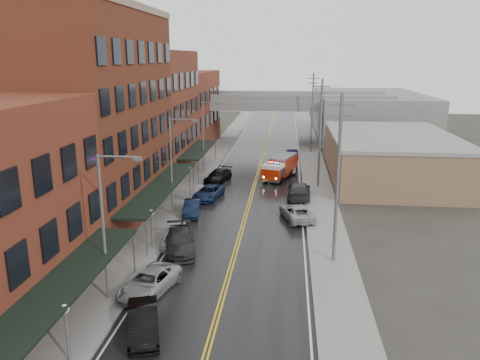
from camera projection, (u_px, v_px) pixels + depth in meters
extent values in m
cube|color=black|center=(251.00, 198.00, 48.76)|extent=(11.00, 160.00, 0.02)
cube|color=slate|center=(182.00, 195.00, 49.48)|extent=(3.00, 160.00, 0.15)
cube|color=slate|center=(321.00, 200.00, 48.00)|extent=(3.00, 160.00, 0.15)
cube|color=gray|center=(197.00, 196.00, 49.32)|extent=(0.30, 160.00, 0.15)
cube|color=gray|center=(305.00, 199.00, 48.17)|extent=(0.30, 160.00, 0.15)
cube|color=#602919|center=(94.00, 119.00, 41.09)|extent=(9.00, 20.00, 18.00)
cube|color=brown|center=(152.00, 113.00, 58.30)|extent=(9.00, 15.00, 15.00)
cube|color=brown|center=(183.00, 110.00, 75.51)|extent=(9.00, 20.00, 12.00)
cube|color=#8E694C|center=(390.00, 158.00, 56.12)|extent=(14.00, 22.00, 5.00)
cube|color=slate|center=(368.00, 116.00, 84.38)|extent=(18.00, 30.00, 8.00)
cube|color=black|center=(62.00, 286.00, 23.76)|extent=(2.60, 16.00, 0.18)
cylinder|color=slate|center=(134.00, 253.00, 31.33)|extent=(0.10, 0.10, 3.00)
cube|color=black|center=(161.00, 186.00, 42.03)|extent=(2.60, 18.00, 0.18)
cylinder|color=slate|center=(146.00, 238.00, 34.02)|extent=(0.10, 0.10, 3.00)
cylinder|color=slate|center=(194.00, 179.00, 50.56)|extent=(0.10, 0.10, 3.00)
cube|color=black|center=(198.00, 149.00, 58.86)|extent=(2.60, 13.00, 0.18)
cylinder|color=slate|center=(199.00, 173.00, 53.26)|extent=(0.10, 0.10, 3.00)
cylinder|color=slate|center=(215.00, 152.00, 64.99)|extent=(0.10, 0.10, 3.00)
cylinder|color=#59595B|center=(68.00, 337.00, 22.13)|extent=(0.14, 0.14, 2.80)
sphere|color=silver|center=(64.00, 309.00, 21.75)|extent=(0.44, 0.44, 0.44)
cylinder|color=#59595B|center=(152.00, 231.00, 35.59)|extent=(0.14, 0.14, 2.80)
sphere|color=silver|center=(151.00, 213.00, 35.21)|extent=(0.44, 0.44, 0.44)
cylinder|color=#59595B|center=(190.00, 183.00, 49.05)|extent=(0.14, 0.14, 2.80)
sphere|color=silver|center=(190.00, 170.00, 48.67)|extent=(0.44, 0.44, 0.44)
cylinder|color=#59595B|center=(103.00, 230.00, 27.15)|extent=(0.18, 0.18, 9.00)
cylinder|color=#59595B|center=(118.00, 157.00, 25.91)|extent=(2.40, 0.12, 0.12)
cube|color=#59595B|center=(138.00, 159.00, 25.82)|extent=(0.50, 0.22, 0.18)
cylinder|color=#59595B|center=(171.00, 168.00, 42.53)|extent=(0.18, 0.18, 9.00)
cylinder|color=#59595B|center=(183.00, 120.00, 41.29)|extent=(2.40, 0.12, 0.12)
cube|color=#59595B|center=(195.00, 121.00, 41.21)|extent=(0.50, 0.22, 0.18)
cylinder|color=#59595B|center=(203.00, 138.00, 57.92)|extent=(0.18, 0.18, 9.00)
cylinder|color=#59595B|center=(212.00, 103.00, 56.68)|extent=(2.40, 0.12, 0.12)
cube|color=#59595B|center=(221.00, 103.00, 56.59)|extent=(0.50, 0.22, 0.18)
cylinder|color=#59595B|center=(338.00, 181.00, 32.08)|extent=(0.24, 0.24, 12.00)
cube|color=#59595B|center=(342.00, 105.00, 30.75)|extent=(1.80, 0.12, 0.12)
cube|color=#59595B|center=(341.00, 116.00, 30.93)|extent=(1.40, 0.12, 0.12)
cylinder|color=#59595B|center=(320.00, 135.00, 51.31)|extent=(0.24, 0.24, 12.00)
cube|color=#59595B|center=(322.00, 86.00, 49.99)|extent=(1.80, 0.12, 0.12)
cube|color=#59595B|center=(322.00, 93.00, 50.16)|extent=(1.40, 0.12, 0.12)
cylinder|color=#59595B|center=(312.00, 113.00, 70.54)|extent=(0.24, 0.24, 12.00)
cube|color=#59595B|center=(314.00, 78.00, 69.22)|extent=(1.80, 0.12, 0.12)
cube|color=#59595B|center=(313.00, 83.00, 69.40)|extent=(1.40, 0.12, 0.12)
cube|color=slate|center=(267.00, 104.00, 77.81)|extent=(40.00, 10.00, 1.50)
cube|color=slate|center=(202.00, 125.00, 79.89)|extent=(1.60, 8.00, 6.00)
cube|color=slate|center=(333.00, 127.00, 77.65)|extent=(1.60, 8.00, 6.00)
cube|color=#A82007|center=(283.00, 165.00, 57.48)|extent=(3.68, 5.39, 1.88)
cube|color=#A82007|center=(273.00, 173.00, 54.46)|extent=(2.86, 2.92, 1.35)
cube|color=silver|center=(274.00, 166.00, 54.24)|extent=(2.70, 2.71, 0.45)
cube|color=black|center=(274.00, 171.00, 54.55)|extent=(2.60, 2.07, 0.72)
cube|color=slate|center=(284.00, 156.00, 57.21)|extent=(3.35, 4.98, 0.27)
cube|color=black|center=(274.00, 163.00, 54.16)|extent=(1.44, 0.69, 0.13)
sphere|color=#FF0C0C|center=(270.00, 162.00, 54.34)|extent=(0.18, 0.18, 0.18)
sphere|color=#1933FF|center=(278.00, 163.00, 53.95)|extent=(0.18, 0.18, 0.18)
cylinder|color=black|center=(265.00, 178.00, 54.95)|extent=(0.95, 0.58, 0.90)
cylinder|color=black|center=(281.00, 180.00, 54.16)|extent=(0.95, 0.58, 0.90)
cylinder|color=black|center=(274.00, 172.00, 57.72)|extent=(0.95, 0.58, 0.90)
cylinder|color=black|center=(290.00, 174.00, 56.93)|extent=(0.95, 0.58, 0.90)
cylinder|color=black|center=(280.00, 169.00, 59.70)|extent=(0.95, 0.58, 0.90)
cylinder|color=black|center=(295.00, 170.00, 58.91)|extent=(0.95, 0.58, 0.90)
imported|color=black|center=(143.00, 322.00, 24.61)|extent=(2.88, 4.76, 1.48)
imported|color=#969A9D|center=(149.00, 282.00, 29.05)|extent=(3.48, 5.47, 1.40)
imported|color=#232325|center=(180.00, 241.00, 35.21)|extent=(3.48, 5.86, 1.59)
imported|color=silver|center=(173.00, 237.00, 36.40)|extent=(1.97, 4.14, 1.37)
imported|color=black|center=(192.00, 208.00, 43.41)|extent=(1.88, 4.27, 1.36)
imported|color=#122146|center=(208.00, 193.00, 48.35)|extent=(3.06, 5.16, 1.35)
imported|color=black|center=(218.00, 176.00, 54.79)|extent=(3.18, 5.37, 1.46)
imported|color=#999AA0|center=(297.00, 212.00, 42.15)|extent=(3.57, 5.47, 1.40)
imported|color=#2B2B2D|center=(299.00, 190.00, 48.51)|extent=(2.53, 5.84, 1.67)
imported|color=white|center=(290.00, 167.00, 59.53)|extent=(1.62, 3.92, 1.33)
imported|color=black|center=(292.00, 154.00, 67.72)|extent=(1.89, 4.37, 1.40)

